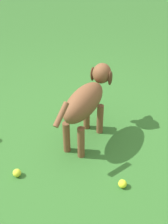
# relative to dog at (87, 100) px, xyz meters

# --- Properties ---
(ground) EXTENTS (14.00, 14.00, 0.00)m
(ground) POSITION_rel_dog_xyz_m (0.07, 0.12, -0.42)
(ground) COLOR #2D6026
(dog) EXTENTS (0.37, 0.93, 0.64)m
(dog) POSITION_rel_dog_xyz_m (0.00, 0.00, 0.00)
(dog) COLOR brown
(dog) RESTS_ON ground
(tennis_ball_0) EXTENTS (0.07, 0.07, 0.07)m
(tennis_ball_0) POSITION_rel_dog_xyz_m (0.43, 0.60, -0.39)
(tennis_ball_0) COLOR #C5D32F
(tennis_ball_0) RESTS_ON ground
(tennis_ball_2) EXTENTS (0.07, 0.07, 0.07)m
(tennis_ball_2) POSITION_rel_dog_xyz_m (-0.40, 0.50, -0.39)
(tennis_ball_2) COLOR yellow
(tennis_ball_2) RESTS_ON ground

